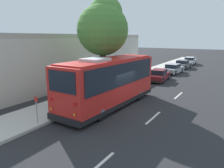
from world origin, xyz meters
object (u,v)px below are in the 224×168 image
object	(u,v)px
parked_sedan_silver	(173,69)
sign_post_far	(60,105)
parked_sedan_gray	(183,64)
sign_post_near	(37,109)
street_tree	(103,27)
parked_sedan_maroon	(159,75)
parked_sedan_white	(190,61)
shuttle_bus	(109,80)

from	to	relation	value
parked_sedan_silver	sign_post_far	bearing A→B (deg)	179.28
parked_sedan_gray	sign_post_far	bearing A→B (deg)	-179.92
sign_post_near	sign_post_far	size ratio (longest dim) A/B	1.40
parked_sedan_gray	street_tree	size ratio (longest dim) A/B	0.53
parked_sedan_maroon	parked_sedan_white	world-z (taller)	parked_sedan_white
shuttle_bus	parked_sedan_maroon	xyz separation A→B (m)	(10.66, 0.07, -1.29)
street_tree	sign_post_far	world-z (taller)	street_tree
parked_sedan_silver	sign_post_near	bearing A→B (deg)	179.67
parked_sedan_silver	sign_post_far	xyz separation A→B (m)	(-19.64, 1.56, 0.09)
parked_sedan_maroon	parked_sedan_gray	size ratio (longest dim) A/B	1.06
street_tree	sign_post_far	size ratio (longest dim) A/B	7.40
parked_sedan_maroon	sign_post_near	bearing A→B (deg)	170.05
parked_sedan_gray	sign_post_near	xyz separation A→B (m)	(-27.06, 1.51, 0.33)
sign_post_near	street_tree	bearing A→B (deg)	3.29
shuttle_bus	parked_sedan_gray	distance (m)	22.16
parked_sedan_gray	sign_post_far	size ratio (longest dim) A/B	3.95
parked_sedan_white	sign_post_far	bearing A→B (deg)	175.13
parked_sedan_gray	street_tree	distance (m)	20.33
parked_sedan_maroon	parked_sedan_gray	distance (m)	11.47
shuttle_bus	parked_sedan_white	xyz separation A→B (m)	(27.64, 0.24, -1.28)
shuttle_bus	parked_sedan_maroon	size ratio (longest dim) A/B	2.06
parked_sedan_gray	street_tree	xyz separation A→B (m)	(-19.61, 1.94, 5.04)
shuttle_bus	parked_sedan_white	distance (m)	27.67
parked_sedan_silver	parked_sedan_gray	bearing A→B (deg)	4.31
shuttle_bus	sign_post_far	size ratio (longest dim) A/B	8.57
parked_sedan_silver	sign_post_near	xyz separation A→B (m)	(-21.47, 1.56, 0.33)
shuttle_bus	sign_post_near	distance (m)	5.30
shuttle_bus	parked_sedan_gray	bearing A→B (deg)	2.62
sign_post_near	parked_sedan_maroon	bearing A→B (deg)	-5.90
parked_sedan_gray	sign_post_far	world-z (taller)	parked_sedan_gray
shuttle_bus	sign_post_near	world-z (taller)	shuttle_bus
parked_sedan_maroon	sign_post_near	size ratio (longest dim) A/B	2.99
street_tree	parked_sedan_maroon	bearing A→B (deg)	-14.06
shuttle_bus	street_tree	xyz separation A→B (m)	(2.52, 2.11, 3.73)
shuttle_bus	sign_post_far	world-z (taller)	shuttle_bus
parked_sedan_gray	sign_post_near	size ratio (longest dim) A/B	2.83
parked_sedan_maroon	parked_sedan_silver	size ratio (longest dim) A/B	1.00
parked_sedan_white	street_tree	distance (m)	25.69
parked_sedan_white	sign_post_near	size ratio (longest dim) A/B	3.14
shuttle_bus	sign_post_far	xyz separation A→B (m)	(-3.11, 1.68, -1.21)
shuttle_bus	parked_sedan_gray	world-z (taller)	shuttle_bus
street_tree	sign_post_near	bearing A→B (deg)	-176.71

